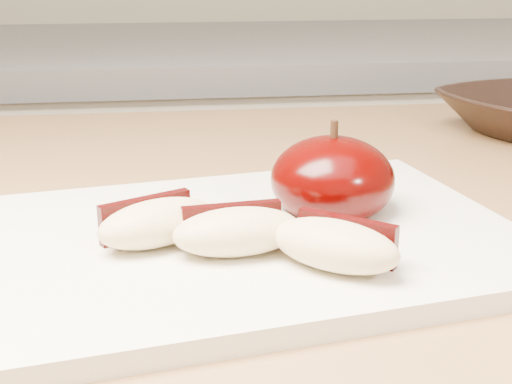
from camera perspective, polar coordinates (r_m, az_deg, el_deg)
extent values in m
cube|color=silver|center=(1.36, -7.06, -9.03)|extent=(2.40, 0.60, 0.90)
cube|color=slate|center=(1.21, -7.95, 11.06)|extent=(2.40, 0.62, 0.04)
cube|color=#A06E46|center=(0.54, -7.42, -2.75)|extent=(1.64, 0.64, 0.04)
cube|color=silver|center=(0.44, 0.00, -3.87)|extent=(0.35, 0.28, 0.01)
ellipsoid|color=#2E0000|center=(0.47, 6.13, 0.99)|extent=(0.11, 0.11, 0.06)
cylinder|color=black|center=(0.46, 6.27, 4.97)|extent=(0.01, 0.01, 0.01)
ellipsoid|color=beige|center=(0.42, -7.87, -2.47)|extent=(0.08, 0.07, 0.03)
cube|color=black|center=(0.43, -8.82, -1.99)|extent=(0.05, 0.03, 0.02)
ellipsoid|color=beige|center=(0.40, -1.50, -3.19)|extent=(0.08, 0.04, 0.03)
cube|color=black|center=(0.42, -1.97, -2.56)|extent=(0.06, 0.01, 0.02)
ellipsoid|color=beige|center=(0.38, 6.29, -4.26)|extent=(0.08, 0.07, 0.03)
cube|color=black|center=(0.40, 7.26, -3.66)|extent=(0.05, 0.04, 0.02)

